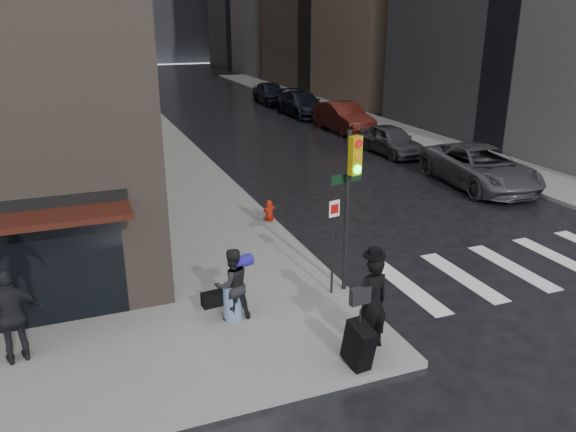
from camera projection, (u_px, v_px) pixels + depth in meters
name	position (u px, v px, depth m)	size (l,w,h in m)	color
ground	(290.00, 336.00, 11.64)	(140.00, 140.00, 0.00)	black
sidewalk_left	(133.00, 120.00, 35.31)	(4.00, 50.00, 0.15)	slate
sidewalk_right	(328.00, 108.00, 39.92)	(3.00, 50.00, 0.15)	slate
crosswalk	(536.00, 262.00, 15.08)	(8.50, 3.00, 0.01)	silver
man_overcoat	(369.00, 310.00, 10.55)	(1.10, 1.17, 2.13)	black
man_jeans	(232.00, 284.00, 11.74)	(1.17, 0.69, 1.61)	black
man_greycoat	(12.00, 316.00, 10.24)	(1.17, 0.69, 1.86)	black
traffic_light	(349.00, 191.00, 12.43)	(0.93, 0.53, 3.79)	black
fire_hydrant	(269.00, 211.00, 17.71)	(0.38, 0.29, 0.66)	#981B09
parked_car_0	(480.00, 166.00, 21.65)	(2.58, 5.60, 1.56)	#47474B
parked_car_1	(391.00, 140.00, 26.73)	(1.63, 4.05, 1.38)	#3C3B40
parked_car_2	(343.00, 117.00, 32.00)	(1.72, 4.93, 1.62)	#3D120C
parked_car_3	(302.00, 104.00, 37.14)	(2.19, 5.40, 1.57)	black
parked_car_4	(270.00, 93.00, 42.28)	(1.89, 4.71, 1.60)	black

